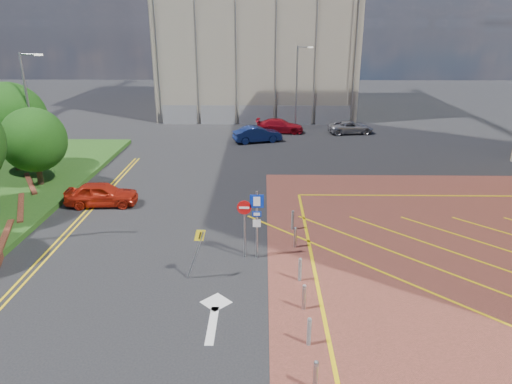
{
  "coord_description": "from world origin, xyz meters",
  "views": [
    {
      "loc": [
        0.76,
        -17.41,
        10.0
      ],
      "look_at": [
        0.43,
        3.39,
        2.28
      ],
      "focal_mm": 32.0,
      "sensor_mm": 36.0,
      "label": 1
    }
  ],
  "objects_px": {
    "car_red_left": "(102,194)",
    "car_red_back": "(280,126)",
    "sign_cluster": "(252,218)",
    "car_silver_back": "(351,127)",
    "tree_c": "(34,140)",
    "tree_d": "(9,119)",
    "lamp_left_far": "(30,111)",
    "car_blue_back": "(257,134)",
    "warning_sign": "(197,248)",
    "lamp_back": "(297,85)"
  },
  "relations": [
    {
      "from": "tree_c",
      "to": "lamp_left_far",
      "type": "xyz_separation_m",
      "value": [
        -0.92,
        2.0,
        1.47
      ]
    },
    {
      "from": "warning_sign",
      "to": "car_silver_back",
      "type": "height_order",
      "value": "warning_sign"
    },
    {
      "from": "lamp_left_far",
      "to": "lamp_back",
      "type": "xyz_separation_m",
      "value": [
        18.5,
        16.0,
        -0.3
      ]
    },
    {
      "from": "tree_c",
      "to": "tree_d",
      "type": "distance_m",
      "value": 4.3
    },
    {
      "from": "lamp_left_far",
      "to": "car_silver_back",
      "type": "distance_m",
      "value": 27.74
    },
    {
      "from": "sign_cluster",
      "to": "car_blue_back",
      "type": "relative_size",
      "value": 0.74
    },
    {
      "from": "car_red_left",
      "to": "tree_d",
      "type": "bearing_deg",
      "value": 49.9
    },
    {
      "from": "sign_cluster",
      "to": "warning_sign",
      "type": "xyz_separation_m",
      "value": [
        -2.2,
        -1.87,
        -0.52
      ]
    },
    {
      "from": "sign_cluster",
      "to": "car_red_left",
      "type": "xyz_separation_m",
      "value": [
        -8.89,
        6.19,
        -1.26
      ]
    },
    {
      "from": "sign_cluster",
      "to": "car_silver_back",
      "type": "relative_size",
      "value": 0.75
    },
    {
      "from": "warning_sign",
      "to": "car_blue_back",
      "type": "distance_m",
      "value": 23.45
    },
    {
      "from": "lamp_left_far",
      "to": "car_red_left",
      "type": "bearing_deg",
      "value": -39.63
    },
    {
      "from": "car_silver_back",
      "to": "tree_d",
      "type": "bearing_deg",
      "value": 108.69
    },
    {
      "from": "tree_d",
      "to": "lamp_back",
      "type": "height_order",
      "value": "lamp_back"
    },
    {
      "from": "sign_cluster",
      "to": "car_silver_back",
      "type": "distance_m",
      "value": 26.59
    },
    {
      "from": "tree_d",
      "to": "car_blue_back",
      "type": "xyz_separation_m",
      "value": [
        16.73,
        9.46,
        -3.16
      ]
    },
    {
      "from": "car_red_left",
      "to": "tree_c",
      "type": "bearing_deg",
      "value": 56.35
    },
    {
      "from": "car_blue_back",
      "to": "car_silver_back",
      "type": "height_order",
      "value": "car_blue_back"
    },
    {
      "from": "lamp_back",
      "to": "car_blue_back",
      "type": "bearing_deg",
      "value": -124.78
    },
    {
      "from": "car_red_left",
      "to": "car_red_back",
      "type": "relative_size",
      "value": 0.9
    },
    {
      "from": "car_red_back",
      "to": "warning_sign",
      "type": "bearing_deg",
      "value": 175.32
    },
    {
      "from": "car_blue_back",
      "to": "car_red_back",
      "type": "relative_size",
      "value": 0.94
    },
    {
      "from": "lamp_back",
      "to": "tree_d",
      "type": "bearing_deg",
      "value": -143.91
    },
    {
      "from": "tree_d",
      "to": "tree_c",
      "type": "bearing_deg",
      "value": -45.0
    },
    {
      "from": "lamp_left_far",
      "to": "car_red_back",
      "type": "relative_size",
      "value": 1.75
    },
    {
      "from": "tree_d",
      "to": "car_blue_back",
      "type": "distance_m",
      "value": 19.48
    },
    {
      "from": "lamp_left_far",
      "to": "car_red_left",
      "type": "height_order",
      "value": "lamp_left_far"
    },
    {
      "from": "car_red_left",
      "to": "car_red_back",
      "type": "xyz_separation_m",
      "value": [
        10.95,
        19.06,
        -0.03
      ]
    },
    {
      "from": "lamp_back",
      "to": "sign_cluster",
      "type": "relative_size",
      "value": 2.5
    },
    {
      "from": "sign_cluster",
      "to": "car_blue_back",
      "type": "distance_m",
      "value": 21.51
    },
    {
      "from": "car_red_left",
      "to": "car_red_back",
      "type": "bearing_deg",
      "value": -33.61
    },
    {
      "from": "car_red_back",
      "to": "tree_d",
      "type": "bearing_deg",
      "value": 129.31
    },
    {
      "from": "tree_c",
      "to": "car_red_left",
      "type": "height_order",
      "value": "tree_c"
    },
    {
      "from": "warning_sign",
      "to": "car_red_back",
      "type": "distance_m",
      "value": 27.46
    },
    {
      "from": "sign_cluster",
      "to": "car_silver_back",
      "type": "bearing_deg",
      "value": 70.46
    },
    {
      "from": "tree_d",
      "to": "car_silver_back",
      "type": "relative_size",
      "value": 1.42
    },
    {
      "from": "car_red_left",
      "to": "car_silver_back",
      "type": "xyz_separation_m",
      "value": [
        17.77,
        18.83,
        -0.1
      ]
    },
    {
      "from": "warning_sign",
      "to": "car_silver_back",
      "type": "relative_size",
      "value": 0.52
    },
    {
      "from": "sign_cluster",
      "to": "car_silver_back",
      "type": "height_order",
      "value": "sign_cluster"
    },
    {
      "from": "tree_c",
      "to": "warning_sign",
      "type": "height_order",
      "value": "tree_c"
    },
    {
      "from": "tree_d",
      "to": "car_red_left",
      "type": "height_order",
      "value": "tree_d"
    },
    {
      "from": "car_red_back",
      "to": "car_silver_back",
      "type": "relative_size",
      "value": 1.06
    },
    {
      "from": "tree_d",
      "to": "lamp_left_far",
      "type": "relative_size",
      "value": 0.76
    },
    {
      "from": "warning_sign",
      "to": "car_silver_back",
      "type": "bearing_deg",
      "value": 67.61
    },
    {
      "from": "tree_c",
      "to": "car_silver_back",
      "type": "xyz_separation_m",
      "value": [
        22.68,
        16.01,
        -2.6
      ]
    },
    {
      "from": "lamp_back",
      "to": "car_red_back",
      "type": "height_order",
      "value": "lamp_back"
    },
    {
      "from": "car_silver_back",
      "to": "lamp_back",
      "type": "bearing_deg",
      "value": 60.47
    },
    {
      "from": "lamp_left_far",
      "to": "car_blue_back",
      "type": "bearing_deg",
      "value": 35.52
    },
    {
      "from": "tree_c",
      "to": "car_silver_back",
      "type": "height_order",
      "value": "tree_c"
    },
    {
      "from": "warning_sign",
      "to": "car_red_left",
      "type": "relative_size",
      "value": 0.55
    }
  ]
}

